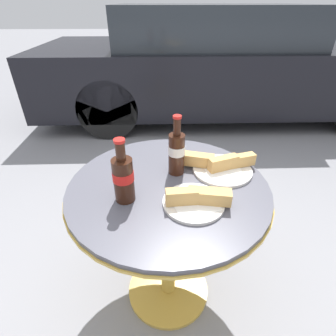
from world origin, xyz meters
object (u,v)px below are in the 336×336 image
object	(u,v)px
lunch_plate_far	(220,165)
cola_bottle_right	(123,177)
bistro_table	(168,213)
cola_bottle_left	(177,152)
parked_car	(222,65)
lunch_plate_near	(196,199)

from	to	relation	value
lunch_plate_far	cola_bottle_right	bearing A→B (deg)	-154.78
cola_bottle_right	lunch_plate_far	size ratio (longest dim) A/B	0.76
bistro_table	cola_bottle_right	xyz separation A→B (m)	(-0.16, -0.08, 0.24)
bistro_table	cola_bottle_left	bearing A→B (deg)	67.05
cola_bottle_left	parked_car	distance (m)	2.67
cola_bottle_left	lunch_plate_near	distance (m)	0.23
cola_bottle_right	parked_car	bearing A→B (deg)	71.17
bistro_table	cola_bottle_right	distance (m)	0.30
lunch_plate_near	parked_car	distance (m)	2.85
lunch_plate_far	parked_car	world-z (taller)	parked_car
lunch_plate_near	cola_bottle_left	bearing A→B (deg)	105.19
lunch_plate_near	parked_car	size ratio (longest dim) A/B	0.05
bistro_table	lunch_plate_near	bearing A→B (deg)	-53.23
cola_bottle_left	lunch_plate_far	bearing A→B (deg)	3.21
bistro_table	cola_bottle_right	bearing A→B (deg)	-152.04
lunch_plate_near	parked_car	world-z (taller)	parked_car
cola_bottle_left	lunch_plate_far	xyz separation A→B (m)	(0.18, 0.01, -0.07)
cola_bottle_left	lunch_plate_far	distance (m)	0.20
parked_car	bistro_table	bearing A→B (deg)	-106.30
cola_bottle_right	lunch_plate_far	xyz separation A→B (m)	(0.38, 0.18, -0.07)
cola_bottle_right	parked_car	world-z (taller)	parked_car
cola_bottle_left	lunch_plate_near	size ratio (longest dim) A/B	1.04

